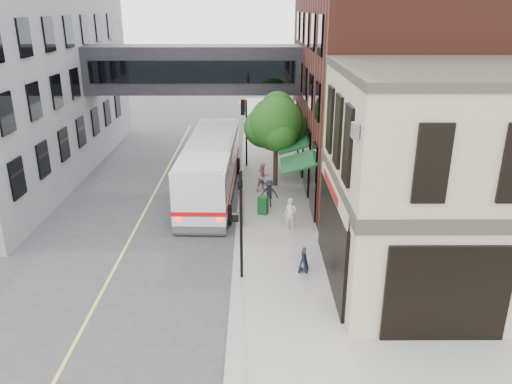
{
  "coord_description": "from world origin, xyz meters",
  "views": [
    {
      "loc": [
        0.89,
        -15.65,
        10.37
      ],
      "look_at": [
        0.98,
        3.04,
        3.41
      ],
      "focal_mm": 35.0,
      "sensor_mm": 36.0,
      "label": 1
    }
  ],
  "objects_px": {
    "pedestrian_a": "(290,214)",
    "newspaper_box": "(263,205)",
    "sandwich_board": "(303,260)",
    "pedestrian_c": "(269,193)",
    "pedestrian_b": "(263,177)",
    "bus": "(211,165)"
  },
  "relations": [
    {
      "from": "pedestrian_a",
      "to": "newspaper_box",
      "type": "height_order",
      "value": "pedestrian_a"
    },
    {
      "from": "sandwich_board",
      "to": "pedestrian_c",
      "type": "bearing_deg",
      "value": 112.11
    },
    {
      "from": "pedestrian_c",
      "to": "sandwich_board",
      "type": "bearing_deg",
      "value": -79.11
    },
    {
      "from": "pedestrian_b",
      "to": "sandwich_board",
      "type": "height_order",
      "value": "pedestrian_b"
    },
    {
      "from": "bus",
      "to": "sandwich_board",
      "type": "height_order",
      "value": "bus"
    },
    {
      "from": "pedestrian_b",
      "to": "newspaper_box",
      "type": "xyz_separation_m",
      "value": [
        -0.05,
        -3.49,
        -0.35
      ]
    },
    {
      "from": "bus",
      "to": "pedestrian_c",
      "type": "distance_m",
      "value": 4.16
    },
    {
      "from": "newspaper_box",
      "to": "pedestrian_b",
      "type": "bearing_deg",
      "value": 109.11
    },
    {
      "from": "bus",
      "to": "sandwich_board",
      "type": "relative_size",
      "value": 12.82
    },
    {
      "from": "sandwich_board",
      "to": "pedestrian_b",
      "type": "bearing_deg",
      "value": 111.3
    },
    {
      "from": "bus",
      "to": "pedestrian_b",
      "type": "relative_size",
      "value": 7.18
    },
    {
      "from": "sandwich_board",
      "to": "newspaper_box",
      "type": "bearing_deg",
      "value": 116.78
    },
    {
      "from": "newspaper_box",
      "to": "sandwich_board",
      "type": "distance_m",
      "value": 6.21
    },
    {
      "from": "pedestrian_a",
      "to": "pedestrian_b",
      "type": "bearing_deg",
      "value": 118.95
    },
    {
      "from": "pedestrian_c",
      "to": "pedestrian_a",
      "type": "bearing_deg",
      "value": -71.19
    },
    {
      "from": "newspaper_box",
      "to": "pedestrian_c",
      "type": "bearing_deg",
      "value": 91.05
    },
    {
      "from": "newspaper_box",
      "to": "sandwich_board",
      "type": "relative_size",
      "value": 1.03
    },
    {
      "from": "bus",
      "to": "newspaper_box",
      "type": "height_order",
      "value": "bus"
    },
    {
      "from": "pedestrian_b",
      "to": "bus",
      "type": "bearing_deg",
      "value": 154.74
    },
    {
      "from": "bus",
      "to": "pedestrian_a",
      "type": "height_order",
      "value": "bus"
    },
    {
      "from": "pedestrian_c",
      "to": "sandwich_board",
      "type": "xyz_separation_m",
      "value": [
        1.21,
        -7.02,
        -0.29
      ]
    },
    {
      "from": "pedestrian_b",
      "to": "sandwich_board",
      "type": "xyz_separation_m",
      "value": [
        1.5,
        -9.51,
        -0.37
      ]
    }
  ]
}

